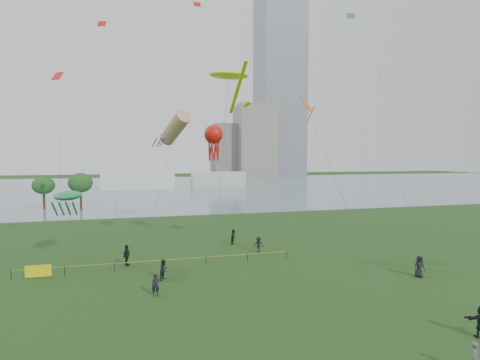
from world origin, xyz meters
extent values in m
plane|color=black|center=(0.00, 0.00, 0.00)|extent=(400.00, 400.00, 0.00)
cube|color=slate|center=(0.00, 100.00, 0.02)|extent=(400.00, 120.00, 0.08)
cube|color=slate|center=(62.00, 168.00, 60.00)|extent=(24.00, 24.00, 120.00)
cube|color=gray|center=(46.00, 162.00, 19.00)|extent=(20.00, 20.00, 38.00)
cube|color=slate|center=(32.00, 168.00, 14.00)|extent=(16.00, 18.00, 28.00)
cube|color=silver|center=(-12.00, 95.00, 3.00)|extent=(22.00, 8.00, 6.00)
cube|color=silver|center=(14.00, 98.00, 2.50)|extent=(18.00, 7.00, 5.00)
cylinder|color=#322017|center=(-21.05, 52.57, 1.58)|extent=(0.44, 0.44, 3.16)
ellipsoid|color=#275622|center=(-21.05, 52.57, 5.12)|extent=(4.49, 4.49, 3.79)
cylinder|color=#322017|center=(-27.97, 54.34, 1.42)|extent=(0.44, 0.44, 2.84)
ellipsoid|color=#275622|center=(-27.97, 54.34, 4.60)|extent=(4.03, 4.03, 3.40)
cylinder|color=black|center=(-18.74, 12.12, 0.42)|extent=(0.07, 0.07, 0.85)
cylinder|color=black|center=(-14.74, 12.12, 0.42)|extent=(0.07, 0.07, 0.85)
cylinder|color=black|center=(-10.74, 12.12, 0.42)|extent=(0.07, 0.07, 0.85)
cylinder|color=black|center=(-6.74, 12.12, 0.42)|extent=(0.07, 0.07, 0.85)
cylinder|color=black|center=(-2.74, 12.12, 0.42)|extent=(0.07, 0.07, 0.85)
cylinder|color=black|center=(1.26, 12.12, 0.42)|extent=(0.07, 0.07, 0.85)
cylinder|color=black|center=(5.26, 12.12, 0.42)|extent=(0.07, 0.07, 0.85)
cylinder|color=yellow|center=(-6.74, 12.12, 0.75)|extent=(24.00, 0.03, 0.03)
cube|color=yellow|center=(-16.74, 12.12, 0.55)|extent=(2.00, 0.04, 1.00)
imported|color=#505257|center=(6.86, -7.05, 0.78)|extent=(0.67, 0.59, 1.55)
imported|color=black|center=(-6.62, 9.11, 0.83)|extent=(0.96, 1.02, 1.66)
imported|color=black|center=(3.26, 15.11, 0.83)|extent=(1.23, 1.01, 1.66)
imported|color=black|center=(-9.85, 13.70, 0.97)|extent=(0.87, 1.23, 1.94)
imported|color=black|center=(14.07, 4.63, 0.91)|extent=(0.98, 0.74, 1.81)
imported|color=black|center=(-7.29, 5.84, 0.80)|extent=(0.59, 0.39, 1.60)
imported|color=black|center=(1.51, 19.12, 0.85)|extent=(1.03, 1.05, 1.70)
cylinder|color=#3F3F42|center=(-0.19, 16.99, 9.73)|extent=(3.06, 7.21, 19.47)
ellipsoid|color=#F3FD0D|center=(1.32, 20.58, 19.46)|extent=(4.68, 2.92, 0.73)
cube|color=#F3FD0D|center=(1.32, 16.38, 17.06)|extent=(0.36, 6.98, 4.09)
cube|color=#F3FD0D|center=(1.32, 12.58, 14.96)|extent=(0.95, 0.95, 0.42)
cylinder|color=#3F3F42|center=(-6.76, 16.58, 6.56)|extent=(3.47, 4.11, 13.13)
cylinder|color=#CE4419|center=(-5.04, 18.62, 13.12)|extent=(3.46, 4.95, 3.66)
cylinder|color=#192DB3|center=(-6.44, 17.42, 11.52)|extent=(0.60, 1.13, 0.88)
cylinder|color=#192DB3|center=(-6.72, 17.80, 11.52)|extent=(0.60, 1.13, 0.88)
cylinder|color=#192DB3|center=(-7.16, 17.65, 11.52)|extent=(0.60, 1.13, 0.88)
cylinder|color=#192DB3|center=(-7.16, 17.18, 11.52)|extent=(0.60, 1.13, 0.88)
cylinder|color=#192DB3|center=(-6.72, 17.04, 11.52)|extent=(0.60, 1.13, 0.88)
cylinder|color=#3F3F42|center=(-14.84, 15.88, 3.20)|extent=(0.58, 0.14, 6.41)
ellipsoid|color=#177F40|center=(-15.12, 15.94, 6.41)|extent=(2.36, 4.25, 0.83)
cylinder|color=#177F40|center=(-15.92, 14.34, 5.41)|extent=(0.16, 1.79, 1.54)
cylinder|color=#177F40|center=(-15.37, 14.34, 5.41)|extent=(0.16, 1.79, 1.54)
cylinder|color=#177F40|center=(-14.82, 14.34, 5.41)|extent=(0.16, 1.79, 1.54)
cylinder|color=#177F40|center=(-14.27, 14.34, 5.41)|extent=(0.16, 1.79, 1.54)
cylinder|color=#3F3F42|center=(1.51, 14.89, 6.25)|extent=(4.77, 7.40, 12.51)
sphere|color=red|center=(-0.86, 18.58, 12.49)|extent=(2.08, 2.08, 2.08)
cylinder|color=red|center=(-0.36, 18.58, 10.89)|extent=(0.18, 0.54, 2.60)
cylinder|color=red|center=(-0.61, 19.01, 10.89)|extent=(0.49, 0.36, 2.61)
cylinder|color=red|center=(-1.11, 19.01, 10.89)|extent=(0.49, 0.36, 2.61)
cylinder|color=red|center=(-1.36, 18.58, 10.89)|extent=(0.18, 0.54, 2.60)
cylinder|color=red|center=(-1.11, 18.15, 10.89)|extent=(0.49, 0.36, 2.61)
cylinder|color=red|center=(-0.61, 18.15, 10.89)|extent=(0.49, 0.36, 2.61)
cylinder|color=#3F3F42|center=(6.28, 3.89, 7.41)|extent=(0.31, 13.28, 14.85)
cube|color=#DA5913|center=(6.43, 10.53, 14.83)|extent=(1.51, 1.51, 1.23)
cylinder|color=#DA5913|center=(6.43, 9.63, 13.83)|extent=(0.08, 1.58, 1.35)
cube|color=red|center=(-12.83, 24.21, 25.32)|extent=(1.04, 1.00, 0.76)
cube|color=#198C2D|center=(14.85, 17.25, 26.18)|extent=(0.93, 0.60, 0.76)
cube|color=red|center=(-1.57, 26.51, 29.60)|extent=(1.05, 0.96, 0.76)
cube|color=yellow|center=(16.38, 14.01, 19.69)|extent=(0.97, 0.68, 0.76)
cube|color=red|center=(-15.18, 13.82, 16.95)|extent=(1.05, 0.91, 0.76)
camera|label=1|loc=(-7.27, -19.33, 9.96)|focal=26.00mm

